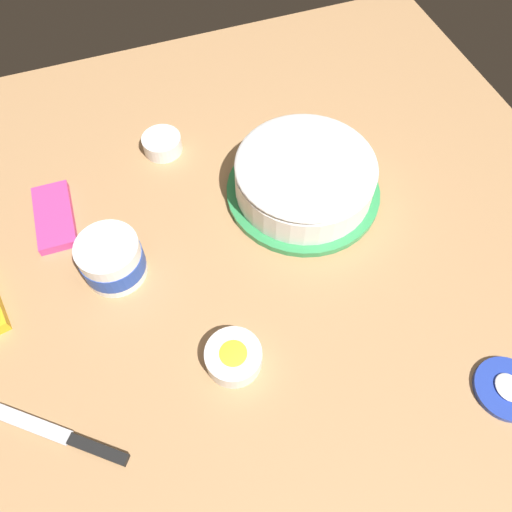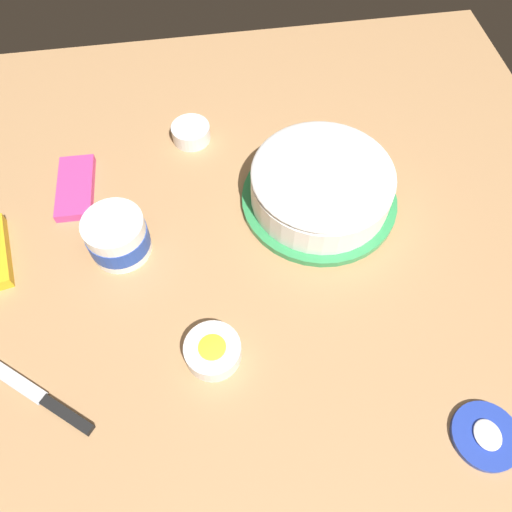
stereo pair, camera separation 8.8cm
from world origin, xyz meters
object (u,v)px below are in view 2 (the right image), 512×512
at_px(sprinkle_bowl_yellow, 213,351).
at_px(candy_box_lower, 76,187).
at_px(spreading_knife, 43,399).
at_px(frosting_tub_lid, 486,436).
at_px(frosting_tub, 117,236).
at_px(sprinkle_bowl_pink, 191,132).
at_px(frosted_cake, 321,186).

xyz_separation_m(sprinkle_bowl_yellow, candy_box_lower, (0.39, 0.24, -0.01)).
bearing_deg(spreading_knife, sprinkle_bowl_yellow, -82.93).
distance_m(spreading_knife, sprinkle_bowl_yellow, 0.27).
bearing_deg(spreading_knife, frosting_tub_lid, -103.36).
relative_size(frosting_tub, sprinkle_bowl_pink, 1.37).
bearing_deg(candy_box_lower, frosting_tub_lid, -131.24).
relative_size(sprinkle_bowl_yellow, candy_box_lower, 0.60).
xyz_separation_m(frosted_cake, frosting_tub, (-0.05, 0.39, -0.00)).
distance_m(sprinkle_bowl_yellow, sprinkle_bowl_pink, 0.50).
bearing_deg(candy_box_lower, sprinkle_bowl_yellow, -147.27).
bearing_deg(frosted_cake, frosting_tub_lid, -162.46).
bearing_deg(spreading_knife, frosting_tub, -25.12).
xyz_separation_m(frosting_tub_lid, sprinkle_bowl_yellow, (0.19, 0.39, 0.01)).
distance_m(frosting_tub, candy_box_lower, 0.18).
relative_size(sprinkle_bowl_pink, candy_box_lower, 0.53).
bearing_deg(sprinkle_bowl_yellow, candy_box_lower, 31.27).
relative_size(frosting_tub, sprinkle_bowl_yellow, 1.21).
bearing_deg(frosting_tub_lid, sprinkle_bowl_pink, 29.30).
bearing_deg(frosted_cake, sprinkle_bowl_yellow, 139.94).
height_order(frosting_tub, sprinkle_bowl_yellow, frosting_tub).
bearing_deg(frosting_tub, sprinkle_bowl_yellow, -147.87).
distance_m(frosting_tub, sprinkle_bowl_pink, 0.31).
xyz_separation_m(spreading_knife, sprinkle_bowl_pink, (0.53, -0.28, 0.01)).
distance_m(frosted_cake, sprinkle_bowl_yellow, 0.38).
relative_size(frosting_tub_lid, sprinkle_bowl_pink, 1.27).
xyz_separation_m(frosting_tub_lid, spreading_knife, (0.16, 0.67, -0.00)).
height_order(sprinkle_bowl_yellow, sprinkle_bowl_pink, sprinkle_bowl_yellow).
xyz_separation_m(frosting_tub, candy_box_lower, (0.16, 0.09, -0.03)).
relative_size(sprinkle_bowl_yellow, sprinkle_bowl_pink, 1.13).
height_order(spreading_knife, candy_box_lower, candy_box_lower).
height_order(frosting_tub_lid, sprinkle_bowl_yellow, sprinkle_bowl_yellow).
bearing_deg(candy_box_lower, frosting_tub, -148.60).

